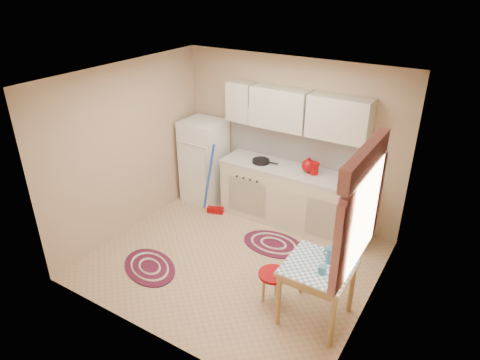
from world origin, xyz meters
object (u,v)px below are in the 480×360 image
at_px(fridge, 204,161).
at_px(table, 316,292).
at_px(stool, 273,287).
at_px(base_cabinets, 292,197).

distance_m(fridge, table, 3.23).
bearing_deg(table, stool, -177.51).
relative_size(base_cabinets, stool, 5.36).
distance_m(table, stool, 0.55).
height_order(base_cabinets, table, base_cabinets).
bearing_deg(base_cabinets, fridge, -178.23).
xyz_separation_m(base_cabinets, table, (1.12, -1.73, -0.08)).
distance_m(base_cabinets, table, 2.06).
bearing_deg(fridge, stool, -37.55).
relative_size(table, stool, 1.71).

